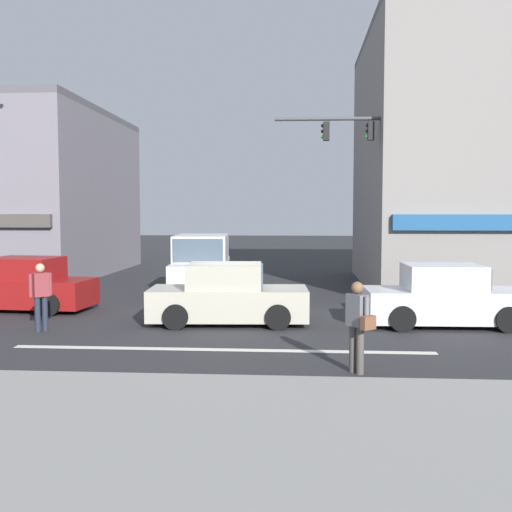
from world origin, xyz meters
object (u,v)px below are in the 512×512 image
(utility_pole_far_right, at_px, (468,186))
(sedan_crossing_center, at_px, (446,298))
(van_waiting_far, at_px, (202,266))
(sedan_approaching_near, at_px, (23,286))
(pedestrian_mid_crossing, at_px, (41,293))
(street_tree, at_px, (439,182))
(pedestrian_foreground_with_bag, at_px, (358,321))
(sedan_parked_curbside, at_px, (228,297))
(traffic_light_mast, at_px, (392,173))

(utility_pole_far_right, relative_size, sedan_crossing_center, 1.84)
(van_waiting_far, distance_m, sedan_approaching_near, 6.05)
(sedan_crossing_center, relative_size, pedestrian_mid_crossing, 2.48)
(street_tree, distance_m, utility_pole_far_right, 2.40)
(pedestrian_foreground_with_bag, relative_size, pedestrian_mid_crossing, 1.00)
(pedestrian_foreground_with_bag, bearing_deg, sedan_parked_curbside, 121.86)
(street_tree, height_order, van_waiting_far, street_tree)
(street_tree, relative_size, pedestrian_mid_crossing, 3.32)
(traffic_light_mast, xyz_separation_m, pedestrian_foreground_with_bag, (-1.96, -9.11, -3.22))
(sedan_parked_curbside, xyz_separation_m, sedan_approaching_near, (-6.33, 1.73, 0.00))
(sedan_approaching_near, bearing_deg, pedestrian_mid_crossing, -58.42)
(street_tree, bearing_deg, sedan_parked_curbside, -134.30)
(street_tree, distance_m, van_waiting_far, 9.23)
(sedan_crossing_center, height_order, pedestrian_foreground_with_bag, pedestrian_foreground_with_bag)
(traffic_light_mast, height_order, sedan_crossing_center, traffic_light_mast)
(traffic_light_mast, bearing_deg, sedan_approaching_near, -166.44)
(utility_pole_far_right, relative_size, traffic_light_mast, 1.23)
(utility_pole_far_right, xyz_separation_m, sedan_crossing_center, (-2.92, -8.88, -3.24))
(utility_pole_far_right, bearing_deg, street_tree, -130.17)
(utility_pole_far_right, relative_size, van_waiting_far, 1.61)
(sedan_parked_curbside, distance_m, pedestrian_foreground_with_bag, 5.51)
(pedestrian_foreground_with_bag, height_order, pedestrian_mid_crossing, same)
(traffic_light_mast, bearing_deg, street_tree, 52.12)
(sedan_approaching_near, bearing_deg, traffic_light_mast, 13.56)
(traffic_light_mast, distance_m, pedestrian_mid_crossing, 11.42)
(pedestrian_mid_crossing, bearing_deg, traffic_light_mast, 31.92)
(street_tree, xyz_separation_m, pedestrian_mid_crossing, (-11.41, -8.51, -3.07))
(traffic_light_mast, xyz_separation_m, sedan_crossing_center, (0.74, -4.34, -3.46))
(street_tree, bearing_deg, sedan_crossing_center, -100.98)
(utility_pole_far_right, height_order, sedan_crossing_center, utility_pole_far_right)
(street_tree, bearing_deg, utility_pole_far_right, 49.83)
(van_waiting_far, distance_m, pedestrian_mid_crossing, 7.41)
(street_tree, xyz_separation_m, traffic_light_mast, (-2.11, -2.71, 0.16))
(van_waiting_far, relative_size, sedan_parked_curbside, 1.13)
(street_tree, height_order, pedestrian_mid_crossing, street_tree)
(van_waiting_far, relative_size, sedan_crossing_center, 1.14)
(utility_pole_far_right, bearing_deg, sedan_approaching_near, -154.00)
(sedan_approaching_near, bearing_deg, utility_pole_far_right, 26.00)
(traffic_light_mast, height_order, pedestrian_mid_crossing, traffic_light_mast)
(sedan_parked_curbside, relative_size, sedan_approaching_near, 0.99)
(utility_pole_far_right, height_order, pedestrian_foreground_with_bag, utility_pole_far_right)
(utility_pole_far_right, distance_m, sedan_parked_curbside, 12.80)
(utility_pole_far_right, relative_size, sedan_parked_curbside, 1.81)
(street_tree, xyz_separation_m, sedan_crossing_center, (-1.37, -7.05, -3.31))
(van_waiting_far, bearing_deg, sedan_approaching_near, -141.74)
(pedestrian_foreground_with_bag, bearing_deg, sedan_approaching_near, 145.24)
(sedan_crossing_center, height_order, sedan_parked_curbside, same)
(pedestrian_mid_crossing, bearing_deg, van_waiting_far, 67.39)
(street_tree, distance_m, pedestrian_foreground_with_bag, 12.88)
(van_waiting_far, xyz_separation_m, sedan_approaching_near, (-4.75, -3.74, -0.29))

